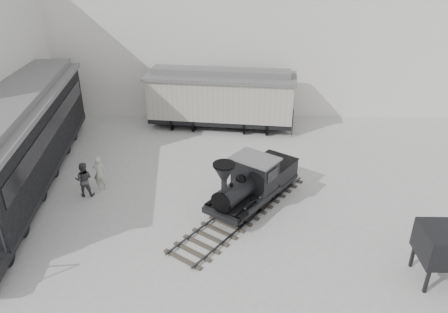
{
  "coord_description": "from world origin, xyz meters",
  "views": [
    {
      "loc": [
        0.09,
        -13.09,
        10.7
      ],
      "look_at": [
        -0.07,
        4.0,
        2.0
      ],
      "focal_mm": 35.0,
      "sensor_mm": 36.0,
      "label": 1
    }
  ],
  "objects_px": {
    "visitor_b": "(84,179)",
    "coal_hopper": "(448,248)",
    "passenger_coach": "(19,141)",
    "boxcar": "(221,97)",
    "visitor_a": "(100,173)",
    "locomotive": "(251,186)"
  },
  "relations": [
    {
      "from": "passenger_coach",
      "to": "coal_hopper",
      "type": "height_order",
      "value": "passenger_coach"
    },
    {
      "from": "boxcar",
      "to": "passenger_coach",
      "type": "relative_size",
      "value": 0.6
    },
    {
      "from": "visitor_a",
      "to": "coal_hopper",
      "type": "bearing_deg",
      "value": 157.14
    },
    {
      "from": "locomotive",
      "to": "boxcar",
      "type": "distance_m",
      "value": 9.2
    },
    {
      "from": "locomotive",
      "to": "passenger_coach",
      "type": "height_order",
      "value": "passenger_coach"
    },
    {
      "from": "boxcar",
      "to": "passenger_coach",
      "type": "xyz_separation_m",
      "value": [
        -9.21,
        -7.08,
        0.3
      ]
    },
    {
      "from": "visitor_a",
      "to": "passenger_coach",
      "type": "bearing_deg",
      "value": -6.45
    },
    {
      "from": "passenger_coach",
      "to": "coal_hopper",
      "type": "relative_size",
      "value": 7.38
    },
    {
      "from": "passenger_coach",
      "to": "visitor_a",
      "type": "xyz_separation_m",
      "value": [
        3.7,
        -0.5,
        -1.38
      ]
    },
    {
      "from": "visitor_b",
      "to": "boxcar",
      "type": "bearing_deg",
      "value": -129.74
    },
    {
      "from": "visitor_b",
      "to": "coal_hopper",
      "type": "height_order",
      "value": "coal_hopper"
    },
    {
      "from": "locomotive",
      "to": "visitor_a",
      "type": "bearing_deg",
      "value": -155.63
    },
    {
      "from": "locomotive",
      "to": "boxcar",
      "type": "height_order",
      "value": "boxcar"
    },
    {
      "from": "locomotive",
      "to": "visitor_b",
      "type": "height_order",
      "value": "locomotive"
    },
    {
      "from": "visitor_a",
      "to": "coal_hopper",
      "type": "distance_m",
      "value": 14.62
    },
    {
      "from": "passenger_coach",
      "to": "boxcar",
      "type": "bearing_deg",
      "value": 31.93
    },
    {
      "from": "visitor_a",
      "to": "coal_hopper",
      "type": "height_order",
      "value": "coal_hopper"
    },
    {
      "from": "passenger_coach",
      "to": "visitor_a",
      "type": "height_order",
      "value": "passenger_coach"
    },
    {
      "from": "boxcar",
      "to": "visitor_a",
      "type": "height_order",
      "value": "boxcar"
    },
    {
      "from": "coal_hopper",
      "to": "locomotive",
      "type": "bearing_deg",
      "value": 145.54
    },
    {
      "from": "passenger_coach",
      "to": "visitor_a",
      "type": "bearing_deg",
      "value": -13.26
    },
    {
      "from": "visitor_b",
      "to": "passenger_coach",
      "type": "bearing_deg",
      "value": -22.22
    }
  ]
}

